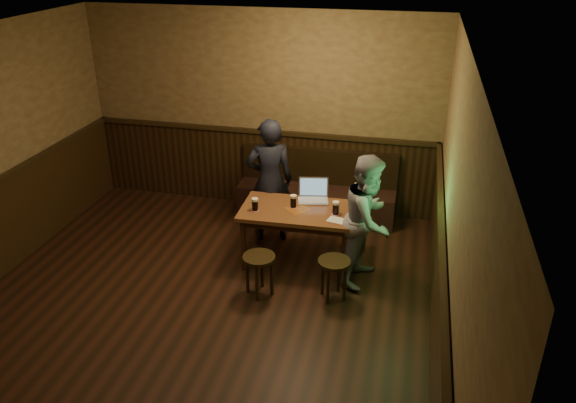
% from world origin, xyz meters
% --- Properties ---
extents(room, '(5.04, 6.04, 2.84)m').
position_xyz_m(room, '(0.00, 0.22, 1.20)').
color(room, black).
rests_on(room, ground).
extents(bench, '(2.20, 0.50, 0.95)m').
position_xyz_m(bench, '(0.86, 2.75, 0.31)').
color(bench, black).
rests_on(bench, ground).
extents(pub_table, '(1.37, 0.81, 0.73)m').
position_xyz_m(pub_table, '(0.86, 1.48, 0.63)').
color(pub_table, '#522D17').
rests_on(pub_table, ground).
extents(stool_left, '(0.39, 0.39, 0.49)m').
position_xyz_m(stool_left, '(0.59, 0.71, 0.39)').
color(stool_left, black).
rests_on(stool_left, ground).
extents(stool_right, '(0.44, 0.44, 0.48)m').
position_xyz_m(stool_right, '(1.41, 0.82, 0.38)').
color(stool_right, black).
rests_on(stool_right, ground).
extents(pint_left, '(0.10, 0.10, 0.16)m').
position_xyz_m(pint_left, '(0.38, 1.33, 0.80)').
color(pint_left, '#A9142D').
rests_on(pint_left, pub_table).
extents(pint_mid, '(0.10, 0.10, 0.16)m').
position_xyz_m(pint_mid, '(0.80, 1.51, 0.80)').
color(pint_mid, '#A9142D').
rests_on(pint_mid, pub_table).
extents(pint_right, '(0.10, 0.10, 0.16)m').
position_xyz_m(pint_right, '(1.31, 1.45, 0.80)').
color(pint_right, '#A9142D').
rests_on(pint_right, pub_table).
extents(laptop, '(0.41, 0.35, 0.25)m').
position_xyz_m(laptop, '(0.99, 1.78, 0.79)').
color(laptop, silver).
rests_on(laptop, pub_table).
extents(menu, '(0.25, 0.20, 0.00)m').
position_xyz_m(menu, '(1.36, 1.30, 0.72)').
color(menu, silver).
rests_on(menu, pub_table).
extents(person_suit, '(0.69, 0.56, 1.64)m').
position_xyz_m(person_suit, '(0.39, 1.98, 0.82)').
color(person_suit, black).
rests_on(person_suit, ground).
extents(person_grey, '(0.76, 0.87, 1.53)m').
position_xyz_m(person_grey, '(1.71, 1.30, 0.77)').
color(person_grey, gray).
rests_on(person_grey, ground).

